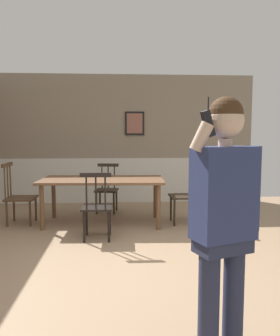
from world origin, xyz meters
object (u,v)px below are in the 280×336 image
at_px(dining_table, 102,183).
at_px(person_figure, 224,212).
at_px(chair_at_table_head, 19,196).
at_px(chair_by_doorway, 107,189).
at_px(chair_opposite_corner, 97,207).
at_px(chair_near_window, 186,194).

bearing_deg(dining_table, person_figure, -75.25).
relative_size(dining_table, chair_at_table_head, 2.01).
distance_m(dining_table, chair_by_doorway, 0.91).
distance_m(chair_at_table_head, chair_opposite_corner, 1.67).
distance_m(chair_by_doorway, person_figure, 4.62).
bearing_deg(dining_table, chair_at_table_head, 177.25).
height_order(chair_at_table_head, chair_opposite_corner, chair_at_table_head).
bearing_deg(chair_at_table_head, chair_opposite_corner, 55.82).
height_order(chair_near_window, person_figure, person_figure).
bearing_deg(chair_opposite_corner, chair_near_window, 30.16).
xyz_separation_m(dining_table, chair_by_doorway, (0.05, 0.88, -0.24)).
height_order(chair_opposite_corner, person_figure, person_figure).
xyz_separation_m(dining_table, chair_at_table_head, (-1.41, 0.07, -0.21)).
relative_size(chair_near_window, chair_opposite_corner, 1.08).
xyz_separation_m(chair_by_doorway, chair_at_table_head, (-1.46, -0.81, 0.03)).
bearing_deg(chair_at_table_head, person_figure, 33.29).
distance_m(chair_opposite_corner, person_figure, 2.95).
bearing_deg(person_figure, chair_opposite_corner, -89.99).
height_order(chair_by_doorway, chair_at_table_head, chair_at_table_head).
height_order(dining_table, person_figure, person_figure).
distance_m(chair_at_table_head, person_figure, 4.41).
height_order(dining_table, chair_by_doorway, chair_by_doorway).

